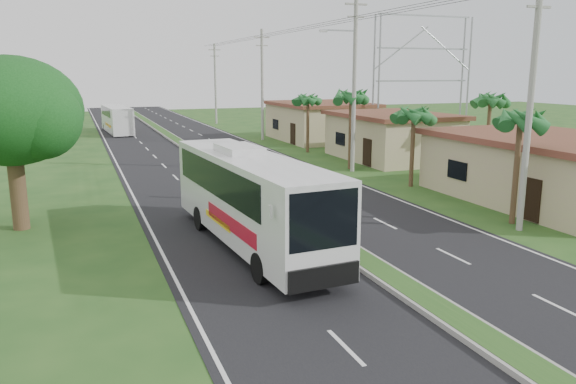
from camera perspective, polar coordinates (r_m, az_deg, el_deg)
name	(u,v)px	position (r m, az deg, el deg)	size (l,w,h in m)	color
ground	(371,268)	(20.31, 8.42, -7.63)	(180.00, 180.00, 0.00)	#22491B
road_asphalt	(227,174)	(38.44, -6.21, 1.82)	(14.00, 160.00, 0.02)	black
median_strip	(227,173)	(38.42, -6.21, 1.96)	(1.20, 160.00, 0.18)	gray
lane_edge_left	(125,181)	(37.36, -16.19, 1.10)	(0.12, 160.00, 0.01)	silver
lane_edge_right	(317,168)	(40.62, 2.98, 2.41)	(0.12, 160.00, 0.01)	silver
shop_near	(549,169)	(32.99, 24.95, 2.18)	(8.60, 12.60, 3.52)	tan
shop_mid	(391,136)	(45.47, 10.47, 5.63)	(7.60, 10.60, 3.67)	tan
shop_far	(320,121)	(57.83, 3.25, 7.22)	(8.60, 11.60, 3.82)	tan
palm_verge_a	(521,120)	(27.03, 22.56, 6.78)	(2.40, 2.40, 5.45)	#473321
palm_verge_b	(414,114)	(34.38, 12.67, 7.70)	(2.40, 2.40, 5.05)	#473321
palm_verge_c	(351,97)	(40.08, 6.43, 9.59)	(2.40, 2.40, 5.85)	#473321
palm_verge_d	(308,99)	(48.47, 2.04, 9.40)	(2.40, 2.40, 5.25)	#473321
palm_behind_shop	(490,100)	(41.61, 19.88, 8.79)	(2.40, 2.40, 5.65)	#473321
shade_tree	(7,115)	(26.84, -26.61, 7.02)	(6.30, 6.00, 7.54)	#473321
utility_pole_a	(531,100)	(25.91, 23.42, 8.59)	(1.60, 0.28, 11.00)	gray
utility_pole_b	(354,80)	(39.01, 6.72, 11.19)	(3.20, 0.28, 12.00)	gray
utility_pole_c	(262,84)	(57.52, -2.64, 10.93)	(1.60, 0.28, 11.00)	gray
utility_pole_d	(215,83)	(76.78, -7.39, 10.94)	(1.60, 0.28, 10.50)	gray
billboard_lattice	(423,72)	(56.26, 13.51, 11.77)	(10.18, 1.18, 12.07)	gray
coach_bus_main	(250,194)	(21.99, -3.90, -0.16)	(3.35, 12.26, 3.92)	silver
coach_bus_far	(117,118)	(67.34, -16.99, 7.21)	(2.88, 10.43, 3.00)	silver
motorcyclist	(227,185)	(30.56, -6.24, 0.70)	(1.90, 1.08, 2.29)	black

